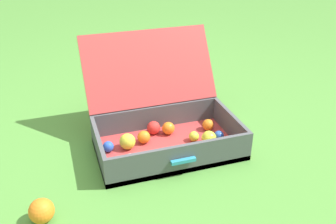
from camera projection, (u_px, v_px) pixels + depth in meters
ground_plane at (155, 161)px, 1.72m from camera, size 16.00×16.00×0.00m
open_suitcase at (163, 122)px, 1.82m from camera, size 0.67×0.64×0.48m
stray_ball_on_grass at (42, 211)px, 1.37m from camera, size 0.09×0.09×0.09m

